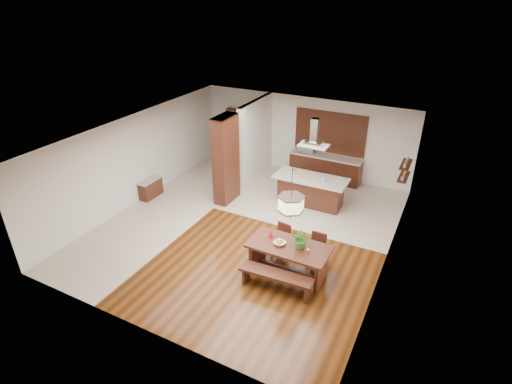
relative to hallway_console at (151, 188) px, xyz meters
The scene contains 25 objects.
room_shell 4.20m from the hallway_console, ahead, with size 9.00×9.04×2.92m.
tile_hallway 1.12m from the hallway_console, 10.68° to the right, with size 2.50×9.00×0.01m, color beige.
tile_kitchen 5.57m from the hallway_console, 24.44° to the left, with size 5.50×4.00×0.01m, color beige.
soffit_band 4.60m from the hallway_console, ahead, with size 8.00×9.00×0.02m, color #37170D.
partition_pier 2.85m from the hallway_console, 22.54° to the left, with size 0.45×1.00×2.90m, color black.
partition_stub 4.09m from the hallway_console, 52.14° to the left, with size 0.18×2.40×2.90m, color silver.
hallway_console is the anchor object (origin of this frame).
hallway_doorway 4.41m from the hallway_console, 75.20° to the left, with size 1.10×0.20×2.10m, color black.
rear_counter 6.26m from the hallway_console, 39.75° to the left, with size 2.60×0.62×0.95m.
kitchen_window 6.58m from the hallway_console, 41.53° to the left, with size 2.60×0.08×1.50m, color olive.
shelf_lower 8.12m from the hallway_console, 17.35° to the left, with size 0.26×0.90×0.04m, color black.
shelf_upper 8.18m from the hallway_console, 17.35° to the left, with size 0.26×0.90×0.04m, color black.
dining_table 5.96m from the hallway_console, 15.72° to the right, with size 2.00×1.02×0.83m.
dining_bench 6.18m from the hallway_console, 22.16° to the right, with size 1.77×0.39×0.50m, color black, non-canonical shape.
dining_chair_left 5.34m from the hallway_console, 10.80° to the right, with size 0.39×0.39×0.89m, color black, non-canonical shape.
dining_chair_right 6.32m from the hallway_console, ahead, with size 0.40×0.40×0.90m, color black, non-canonical shape.
pendant_lantern 6.26m from the hallway_console, 15.72° to the right, with size 0.64×0.64×1.31m, color beige, non-canonical shape.
foliage_plant 6.26m from the hallway_console, 14.45° to the right, with size 0.45×0.39×0.50m, color #346E24.
fruit_bowl 5.78m from the hallway_console, 16.87° to the right, with size 0.29×0.29×0.07m, color beige.
napkin_cone 5.43m from the hallway_console, 16.13° to the right, with size 0.13×0.13×0.21m, color #AA0C10.
gold_ornament 6.49m from the hallway_console, 15.10° to the right, with size 0.07×0.07×0.10m, color gold.
kitchen_island 5.37m from the hallway_console, 21.99° to the left, with size 2.34×1.03×0.97m.
range_hood 5.78m from the hallway_console, 22.03° to the left, with size 0.90×0.55×0.87m, color silver, non-canonical shape.
island_cup 5.77m from the hallway_console, 19.66° to the left, with size 0.13×0.13×0.10m, color white.
microwave 5.75m from the hallway_console, 44.95° to the left, with size 0.61×0.41×0.34m, color silver.
Camera 1 is at (4.84, -8.86, 6.45)m, focal length 28.00 mm.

